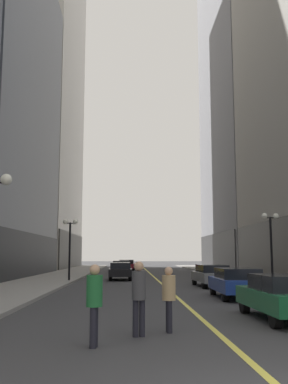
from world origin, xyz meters
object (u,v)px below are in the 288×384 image
car_green (284,295)px  car_maroon (127,265)px  car_blue (237,282)px  pedestrian_in_tan_trench (169,294)px  pedestrian_with_orange_bag (139,292)px  car_black (120,270)px  car_yellow (121,267)px  street_lamp_left_far (70,236)px  pedestrian_in_green_parka (94,299)px  street_lamp_right_mid (271,232)px  car_grey (211,275)px

car_green → car_maroon: bearing=96.6°
car_blue → pedestrian_in_tan_trench: pedestrian_in_tan_trench is taller
pedestrian_with_orange_bag → pedestrian_in_tan_trench: size_ratio=1.09×
car_black → pedestrian_with_orange_bag: size_ratio=2.51×
car_yellow → pedestrian_with_orange_bag: bearing=-88.3°
car_blue → car_black: 16.00m
car_blue → street_lamp_left_far: street_lamp_left_far is taller
pedestrian_with_orange_bag → street_lamp_left_far: 21.78m
car_black → pedestrian_in_green_parka: pedestrian_in_green_parka is taller
car_green → car_black: (-5.25, 21.76, -0.00)m
car_yellow → pedestrian_in_tan_trench: bearing=-87.0°
car_green → street_lamp_right_mid: bearing=73.5°
pedestrian_in_green_parka → car_blue: bearing=62.2°
car_green → pedestrian_with_orange_bag: size_ratio=2.52×
car_yellow → street_lamp_left_far: (-3.42, -13.74, 2.54)m
car_maroon → pedestrian_in_tan_trench: pedestrian_in_tan_trench is taller
street_lamp_right_mid → car_grey: bearing=172.9°
street_lamp_left_far → street_lamp_right_mid: same height
car_black → street_lamp_right_mid: size_ratio=0.99×
car_blue → car_maroon: same height
car_green → pedestrian_with_orange_bag: (-4.34, -2.53, 0.30)m
car_yellow → street_lamp_right_mid: street_lamp_right_mid is taller
car_maroon → pedestrian_in_green_parka: 45.61m
car_maroon → pedestrian_in_tan_trench: bearing=-88.3°
car_blue → car_yellow: same height
pedestrian_with_orange_bag → street_lamp_right_mid: size_ratio=0.39×
pedestrian_with_orange_bag → pedestrian_in_tan_trench: 0.96m
car_blue → pedestrian_with_orange_bag: bearing=-116.2°
car_blue → street_lamp_left_far: (-9.00, 11.95, 2.54)m
car_green → car_yellow: bearing=99.4°
pedestrian_with_orange_bag → street_lamp_left_far: bearing=101.9°
car_green → car_maroon: 42.17m
car_grey → car_maroon: same height
car_black → car_blue: bearing=-70.0°
car_maroon → street_lamp_left_far: street_lamp_left_far is taller
street_lamp_left_far → car_maroon: bearing=80.4°
car_black → car_maroon: 20.13m
car_grey → street_lamp_right_mid: (3.60, -0.45, 2.54)m
car_maroon → car_yellow: bearing=-93.1°
car_grey → car_black: bearing=126.1°
pedestrian_in_tan_trench → street_lamp_right_mid: street_lamp_right_mid is taller
car_green → car_yellow: same height
street_lamp_right_mid → pedestrian_with_orange_bag: bearing=-117.4°
car_maroon → pedestrian_with_orange_bag: size_ratio=2.62×
car_grey → pedestrian_in_tan_trench: 16.44m
car_black → pedestrian_in_tan_trench: (1.68, -23.72, 0.21)m
pedestrian_in_tan_trench → street_lamp_left_far: (-5.22, 20.63, 2.33)m
car_maroon → pedestrian_in_tan_trench: 43.87m
car_maroon → pedestrian_in_green_parka: (-0.44, -45.60, 0.27)m
car_black → street_lamp_left_far: street_lamp_left_far is taller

